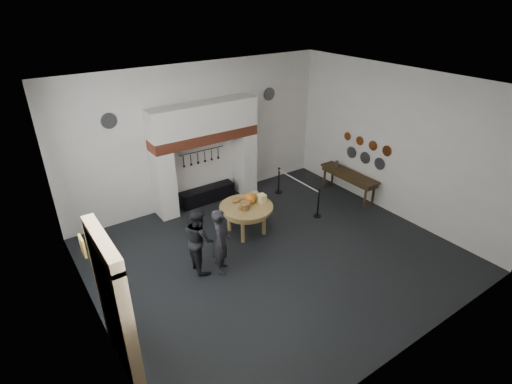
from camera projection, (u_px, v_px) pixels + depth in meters
floor at (274, 255)px, 10.74m from camera, size 9.00×8.00×0.02m
ceiling at (278, 87)px, 8.69m from camera, size 9.00×8.00×0.02m
wall_back at (199, 135)px, 12.64m from camera, size 9.00×0.02×4.50m
wall_front at (418, 262)px, 6.79m from camera, size 9.00×0.02×4.50m
wall_left at (84, 239)px, 7.44m from camera, size 0.02×8.00×4.50m
wall_right at (395, 143)px, 12.00m from camera, size 0.02×8.00×4.50m
chimney_pier_left at (164, 184)px, 12.18m from camera, size 0.55×0.70×2.15m
chimney_pier_right at (245, 163)px, 13.67m from camera, size 0.55×0.70×2.15m
hearth_brick_band at (205, 137)px, 12.36m from camera, size 3.50×0.72×0.32m
chimney_hood at (203, 117)px, 12.08m from camera, size 3.50×0.70×0.90m
iron_range at (207, 195)px, 13.35m from camera, size 1.90×0.45×0.50m
utensil_rail at (202, 151)px, 12.81m from camera, size 1.60×0.02×0.02m
door_recess at (110, 310)px, 7.18m from camera, size 0.04×1.10×2.50m
door_jamb_near at (128, 330)px, 6.69m from camera, size 0.22×0.30×2.60m
door_jamb_far at (104, 285)px, 7.71m from camera, size 0.22×0.30×2.60m
door_lintel at (102, 244)px, 6.58m from camera, size 0.22×1.70×0.30m
wall_plaque at (83, 246)px, 8.35m from camera, size 0.05×0.34×0.44m
work_table at (246, 207)px, 11.38m from camera, size 1.65×1.65×0.07m
pumpkin at (250, 198)px, 11.47m from camera, size 0.36×0.36×0.31m
cheese_block_big at (262, 198)px, 11.53m from camera, size 0.22×0.22×0.24m
cheese_block_small at (255, 195)px, 11.75m from camera, size 0.18×0.18×0.20m
wicker_basket at (245, 206)px, 11.13m from camera, size 0.34×0.34×0.22m
bread_loaf at (237, 200)px, 11.54m from camera, size 0.31×0.18×0.13m
visitor_near at (221, 241)px, 9.79m from camera, size 0.71×0.77×1.76m
visitor_far at (199, 239)px, 9.88m from camera, size 0.71×0.88×1.72m
side_table at (349, 174)px, 13.36m from camera, size 0.55×2.20×0.06m
pewter_jug at (337, 164)px, 13.73m from camera, size 0.12×0.12×0.22m
copper_pan_a at (387, 151)px, 12.26m from camera, size 0.03×0.34×0.34m
copper_pan_b at (373, 146)px, 12.66m from camera, size 0.03×0.32×0.32m
copper_pan_c at (360, 141)px, 13.06m from camera, size 0.03×0.30×0.30m
copper_pan_d at (348, 136)px, 13.47m from camera, size 0.03×0.28×0.28m
pewter_plate_left at (380, 164)px, 12.63m from camera, size 0.03×0.40×0.40m
pewter_plate_mid at (365, 158)px, 13.07m from camera, size 0.03×0.40×0.40m
pewter_plate_right at (351, 152)px, 13.51m from camera, size 0.03×0.40×0.40m
pewter_plate_back_left at (109, 121)px, 10.81m from camera, size 0.44×0.03×0.44m
pewter_plate_back_right at (269, 94)px, 13.55m from camera, size 0.44×0.03×0.44m
barrier_post_near at (318, 204)px, 12.37m from camera, size 0.05×0.05×0.90m
barrier_post_far at (279, 181)px, 13.83m from camera, size 0.05×0.05×0.90m
barrier_rope at (298, 181)px, 12.92m from camera, size 0.04×2.00×0.04m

